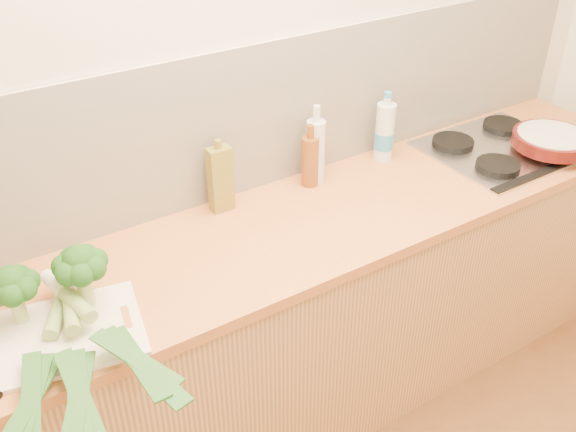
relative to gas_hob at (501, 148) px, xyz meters
name	(u,v)px	position (x,y,z in m)	size (l,w,h in m)	color
room_shell	(247,122)	(-1.02, 0.29, 0.26)	(3.50, 3.50, 3.50)	beige
counter	(292,323)	(-1.02, 0.00, -0.46)	(3.20, 0.62, 0.90)	tan
gas_hob	(501,148)	(0.00, 0.00, 0.00)	(0.58, 0.50, 0.04)	silver
chopping_board	(62,335)	(-1.84, -0.11, -0.01)	(0.42, 0.31, 0.01)	beige
broccoli_left	(12,286)	(-1.91, 0.00, 0.12)	(0.14, 0.15, 0.18)	#A2B368
broccoli_right	(80,266)	(-1.74, -0.03, 0.13)	(0.15, 0.15, 0.20)	#A2B368
leek_front	(49,339)	(-1.87, -0.14, 0.02)	(0.34, 0.60, 0.04)	white
leek_mid	(73,329)	(-1.81, -0.16, 0.04)	(0.22, 0.68, 0.04)	white
leek_back	(93,319)	(-1.76, -0.17, 0.06)	(0.19, 0.66, 0.04)	white
skillet	(553,140)	(0.14, -0.13, 0.05)	(0.43, 0.31, 0.05)	#4F120D
oil_tin	(220,179)	(-1.17, 0.23, 0.11)	(0.08, 0.05, 0.27)	olive
glass_bottle	(316,150)	(-0.78, 0.22, 0.11)	(0.07, 0.07, 0.30)	silver
amber_bottle	(310,160)	(-0.82, 0.20, 0.09)	(0.06, 0.06, 0.24)	brown
water_bottle	(384,133)	(-0.45, 0.21, 0.10)	(0.08, 0.08, 0.26)	silver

